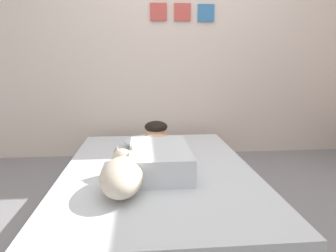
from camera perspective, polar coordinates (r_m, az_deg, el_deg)
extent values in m
plane|color=gray|center=(2.08, 8.17, -17.69)|extent=(12.25, 12.25, 0.00)
cube|color=silver|center=(3.33, 2.62, 15.95)|extent=(4.12, 0.10, 2.50)
cube|color=#CC4C47|center=(3.27, -1.87, 21.36)|extent=(0.17, 0.02, 0.17)
cube|color=#CC4C47|center=(3.30, 2.92, 21.29)|extent=(0.17, 0.02, 0.17)
cube|color=#3372B2|center=(3.34, 7.40, 21.03)|extent=(0.17, 0.02, 0.17)
cube|color=gray|center=(2.30, -1.86, -13.12)|extent=(1.42, 2.04, 0.10)
cube|color=silver|center=(2.24, -1.88, -10.04)|extent=(1.38, 1.98, 0.16)
ellipsoid|color=silver|center=(2.72, -3.20, -2.97)|extent=(0.52, 0.32, 0.11)
cube|color=silver|center=(2.11, -1.66, -6.51)|extent=(0.42, 0.64, 0.18)
ellipsoid|color=#D8AD8E|center=(2.43, -2.14, -3.49)|extent=(0.32, 0.20, 0.16)
sphere|color=#D8AD8E|center=(2.57, -2.33, -1.67)|extent=(0.19, 0.19, 0.19)
ellipsoid|color=black|center=(2.56, -2.35, -0.15)|extent=(0.20, 0.20, 0.10)
cylinder|color=#D8AD8E|center=(2.57, -4.53, -3.33)|extent=(0.23, 0.07, 0.14)
cylinder|color=#D8AD8E|center=(2.58, -0.08, -3.24)|extent=(0.23, 0.07, 0.14)
ellipsoid|color=beige|center=(1.80, -8.99, -9.67)|extent=(0.26, 0.48, 0.20)
sphere|color=beige|center=(2.04, -8.82, -6.43)|extent=(0.15, 0.15, 0.15)
cone|color=#A79F8E|center=(2.04, -9.96, -4.40)|extent=(0.05, 0.05, 0.05)
cone|color=#A79F8E|center=(2.04, -7.15, -4.36)|extent=(0.05, 0.05, 0.05)
cylinder|color=white|center=(2.56, 0.25, -4.32)|extent=(0.09, 0.09, 0.07)
torus|color=white|center=(2.57, 1.52, -4.29)|extent=(0.05, 0.01, 0.05)
cube|color=black|center=(2.16, -5.51, -8.57)|extent=(0.07, 0.14, 0.01)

